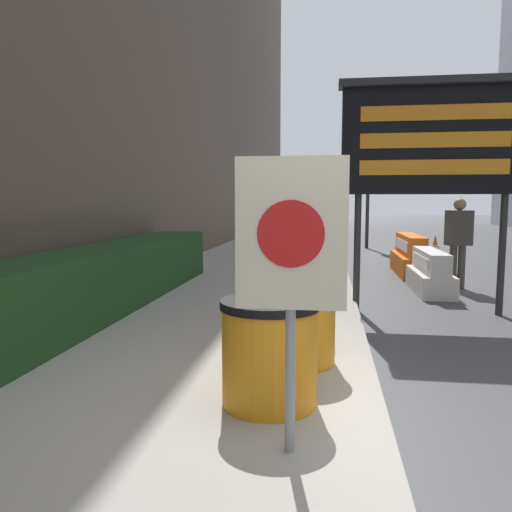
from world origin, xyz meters
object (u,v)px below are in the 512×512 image
Objects in this scene: barrel_drum_back at (292,300)px; jersey_barrier_white at (430,274)px; traffic_cone_mid at (435,250)px; pedestrian_worker at (459,236)px; jersey_barrier_orange_far at (410,257)px; traffic_light_near_curb at (369,176)px; barrel_drum_foreground at (270,352)px; traffic_cone_near at (451,264)px; barrel_drum_middle at (297,321)px; message_board at (432,140)px; warning_sign at (291,253)px; traffic_cone_far at (404,246)px.

jersey_barrier_white is at bearing 59.88° from barrel_drum_back.
traffic_cone_mid is 0.46× the size of pedestrian_worker.
jersey_barrier_orange_far is 0.63× the size of traffic_light_near_curb.
barrel_drum_foreground is 8.00m from traffic_cone_near.
pedestrian_worker is at bearing -95.49° from traffic_cone_mid.
traffic_cone_near is at bearing 66.08° from barrel_drum_middle.
jersey_barrier_orange_far is 2.11m from traffic_cone_mid.
message_board is 6.45m from traffic_cone_mid.
message_board is at bearing -108.41° from traffic_cone_near.
traffic_cone_near is at bearing 71.65° from pedestrian_worker.
traffic_light_near_curb is (-1.41, 4.26, 2.14)m from traffic_cone_mid.
jersey_barrier_orange_far is at bearing 74.35° from barrel_drum_foreground.
jersey_barrier_orange_far reaches higher than traffic_cone_mid.
warning_sign is (0.06, -1.67, 0.80)m from barrel_drum_middle.
pedestrian_worker is (1.05, -7.97, -1.52)m from traffic_light_near_curb.
traffic_light_near_curb is (1.63, 13.22, 1.97)m from barrel_drum_middle.
traffic_cone_far is 5.05m from pedestrian_worker.
message_board is at bearing -95.77° from traffic_cone_far.
warning_sign reaches higher than jersey_barrier_orange_far.
barrel_drum_back is 1.19× the size of traffic_cone_near.
jersey_barrier_orange_far is (2.06, 8.75, -0.95)m from warning_sign.
traffic_light_near_curb is at bearing 94.48° from jersey_barrier_orange_far.
barrel_drum_foreground is at bearing -124.57° from pedestrian_worker.
jersey_barrier_white is 2.47× the size of traffic_cone_far.
warning_sign is 2.33× the size of traffic_cone_far.
barrel_drum_middle reaches higher than traffic_cone_mid.
barrel_drum_middle is at bearing -83.16° from barrel_drum_back.
barrel_drum_middle is 0.45× the size of warning_sign.
jersey_barrier_orange_far is 2.80× the size of traffic_cone_mid.
warning_sign is at bearing -109.03° from traffic_cone_near.
traffic_cone_mid reaches higher than traffic_cone_far.
barrel_drum_middle is 5.27m from jersey_barrier_white.
warning_sign is at bearing -103.22° from jersey_barrier_orange_far.
traffic_cone_mid is (0.93, 1.89, -0.01)m from jersey_barrier_orange_far.
barrel_drum_foreground is at bearing -111.27° from jersey_barrier_white.
traffic_cone_mid is at bearing 77.44° from message_board.
jersey_barrier_white is 1.78m from traffic_cone_near.
traffic_cone_near is 2.53m from traffic_cone_mid.
pedestrian_worker is at bearing 56.75° from barrel_drum_back.
message_board is at bearing 60.34° from barrel_drum_middle.
message_board is 1.52× the size of jersey_barrier_orange_far.
message_board reaches higher than barrel_drum_foreground.
traffic_cone_mid is (2.98, 10.64, -0.96)m from warning_sign.
barrel_drum_middle is at bearing -106.63° from jersey_barrier_orange_far.
barrel_drum_back is at bearing -110.08° from jersey_barrier_orange_far.
warning_sign is at bearing -87.99° from barrel_drum_middle.
barrel_drum_back is 1.04× the size of traffic_cone_far.
jersey_barrier_white is (2.06, 6.49, -1.01)m from warning_sign.
barrel_drum_foreground is 6.85m from pedestrian_worker.
traffic_cone_far is (0.73, 7.24, -2.14)m from message_board.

